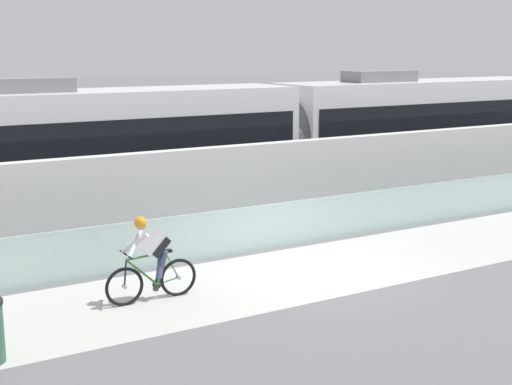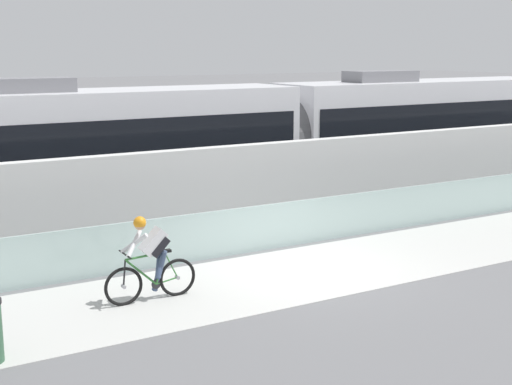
{
  "view_description": "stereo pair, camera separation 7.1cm",
  "coord_description": "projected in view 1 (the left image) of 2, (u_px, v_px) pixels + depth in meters",
  "views": [
    {
      "loc": [
        -8.21,
        -11.7,
        4.55
      ],
      "look_at": [
        0.03,
        2.35,
        1.25
      ],
      "focal_mm": 50.21,
      "sensor_mm": 36.0,
      "label": 1
    },
    {
      "loc": [
        -8.15,
        -11.73,
        4.55
      ],
      "look_at": [
        0.03,
        2.35,
        1.25
      ],
      "focal_mm": 50.21,
      "sensor_mm": 36.0,
      "label": 2
    }
  ],
  "objects": [
    {
      "name": "tram_rail_far",
      "position": [
        167.0,
        204.0,
        21.26
      ],
      "size": [
        32.0,
        0.08,
        0.01
      ],
      "primitive_type": "cube",
      "color": "#595654",
      "rests_on": "ground"
    },
    {
      "name": "bike_path_deck",
      "position": [
        312.0,
        271.0,
        14.86
      ],
      "size": [
        32.0,
        3.2,
        0.01
      ],
      "primitive_type": "cube",
      "color": "beige",
      "rests_on": "ground"
    },
    {
      "name": "tram",
      "position": [
        283.0,
        136.0,
        22.07
      ],
      "size": [
        22.56,
        2.54,
        3.81
      ],
      "color": "silver",
      "rests_on": "ground"
    },
    {
      "name": "concrete_barrier_wall",
      "position": [
        229.0,
        190.0,
        17.73
      ],
      "size": [
        32.0,
        0.36,
        2.19
      ],
      "primitive_type": "cube",
      "color": "silver",
      "rests_on": "ground"
    },
    {
      "name": "glass_parapet",
      "position": [
        266.0,
        227.0,
        16.32
      ],
      "size": [
        32.0,
        0.05,
        1.06
      ],
      "primitive_type": "cube",
      "color": "#ADC6C1",
      "rests_on": "ground"
    },
    {
      "name": "cyclist_on_bike",
      "position": [
        152.0,
        260.0,
        12.95
      ],
      "size": [
        1.77,
        0.58,
        1.61
      ],
      "color": "black",
      "rests_on": "ground"
    },
    {
      "name": "tram_rail_near",
      "position": [
        187.0,
        213.0,
        20.05
      ],
      "size": [
        32.0,
        0.08,
        0.01
      ],
      "primitive_type": "cube",
      "color": "#595654",
      "rests_on": "ground"
    },
    {
      "name": "ground_plane",
      "position": [
        312.0,
        271.0,
        14.86
      ],
      "size": [
        200.0,
        200.0,
        0.0
      ],
      "primitive_type": "plane",
      "color": "slate"
    }
  ]
}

